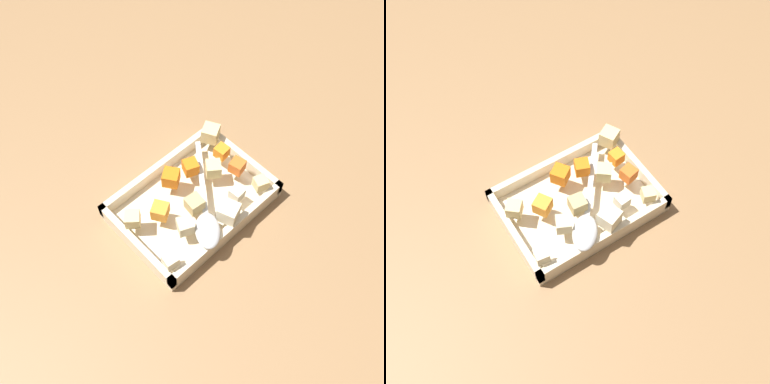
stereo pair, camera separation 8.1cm
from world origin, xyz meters
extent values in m
plane|color=#936D47|center=(0.00, 0.00, 0.00)|extent=(4.00, 4.00, 0.00)
cube|color=beige|center=(-0.02, 0.01, 0.01)|extent=(0.29, 0.20, 0.01)
cube|color=beige|center=(-0.02, -0.09, 0.03)|extent=(0.29, 0.01, 0.03)
cube|color=beige|center=(-0.02, 0.10, 0.03)|extent=(0.29, 0.01, 0.03)
cube|color=beige|center=(-0.15, 0.01, 0.03)|extent=(0.01, 0.20, 0.03)
cube|color=beige|center=(0.12, 0.01, 0.03)|extent=(0.01, 0.20, 0.03)
cube|color=orange|center=(0.05, 0.00, 0.06)|extent=(0.04, 0.04, 0.03)
cube|color=orange|center=(-0.12, 0.03, 0.06)|extent=(0.03, 0.03, 0.03)
cube|color=orange|center=(-0.05, -0.03, 0.06)|extent=(0.03, 0.03, 0.03)
cube|color=orange|center=(-0.12, -0.02, 0.06)|extent=(0.03, 0.03, 0.02)
cube|color=orange|center=(-0.01, -0.04, 0.06)|extent=(0.04, 0.04, 0.03)
cube|color=beige|center=(0.10, 0.08, 0.06)|extent=(0.03, 0.03, 0.02)
cube|color=beige|center=(0.04, 0.05, 0.06)|extent=(0.04, 0.04, 0.03)
cube|color=tan|center=(0.00, 0.03, 0.06)|extent=(0.03, 0.03, 0.03)
cube|color=#E0CC89|center=(-0.08, 0.00, 0.06)|extent=(0.04, 0.04, 0.03)
cube|color=#E0CC89|center=(-0.12, 0.08, 0.06)|extent=(0.03, 0.03, 0.02)
cube|color=#E0CC89|center=(-0.13, -0.06, 0.06)|extent=(0.04, 0.04, 0.03)
cube|color=beige|center=(-0.03, 0.09, 0.06)|extent=(0.04, 0.04, 0.03)
cube|color=#E0CC89|center=(0.10, -0.02, 0.06)|extent=(0.04, 0.04, 0.03)
cube|color=silver|center=(-0.07, 0.07, 0.06)|extent=(0.02, 0.02, 0.02)
ellipsoid|color=silver|center=(0.02, 0.08, 0.05)|extent=(0.08, 0.08, 0.02)
cube|color=silver|center=(-0.06, -0.01, 0.05)|extent=(0.11, 0.14, 0.01)
camera|label=1|loc=(0.28, 0.32, 0.75)|focal=41.49mm
camera|label=2|loc=(0.21, 0.37, 0.75)|focal=41.49mm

